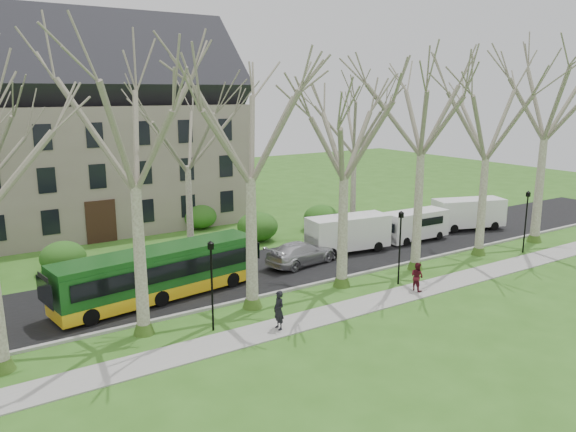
% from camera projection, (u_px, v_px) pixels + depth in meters
% --- Properties ---
extents(ground, '(120.00, 120.00, 0.00)m').
position_uv_depth(ground, '(305.00, 299.00, 30.64)').
color(ground, '#32621C').
rests_on(ground, ground).
extents(sidewalk, '(70.00, 2.00, 0.06)m').
position_uv_depth(sidewalk, '(333.00, 313.00, 28.59)').
color(sidewalk, gray).
rests_on(sidewalk, ground).
extents(road, '(80.00, 8.00, 0.06)m').
position_uv_depth(road, '(255.00, 272.00, 35.12)').
color(road, black).
rests_on(road, ground).
extents(curb, '(80.00, 0.25, 0.14)m').
position_uv_depth(curb, '(290.00, 290.00, 31.85)').
color(curb, '#A5A39E').
rests_on(curb, ground).
extents(building, '(26.50, 12.20, 16.00)m').
position_uv_depth(building, '(75.00, 129.00, 45.28)').
color(building, gray).
rests_on(building, ground).
extents(tree_row_verge, '(49.00, 7.00, 14.00)m').
position_uv_depth(tree_row_verge, '(302.00, 171.00, 29.36)').
color(tree_row_verge, gray).
rests_on(tree_row_verge, ground).
extents(tree_row_far, '(33.00, 7.00, 12.00)m').
position_uv_depth(tree_row_far, '(195.00, 169.00, 37.60)').
color(tree_row_far, gray).
rests_on(tree_row_far, ground).
extents(lamp_row, '(36.22, 0.22, 4.30)m').
position_uv_depth(lamp_row, '(316.00, 258.00, 29.26)').
color(lamp_row, black).
rests_on(lamp_row, ground).
extents(hedges, '(30.60, 8.60, 2.00)m').
position_uv_depth(hedges, '(137.00, 238.00, 39.36)').
color(hedges, '#215819').
rests_on(hedges, ground).
extents(bus_follow, '(11.64, 3.91, 2.86)m').
position_uv_depth(bus_follow, '(160.00, 273.00, 30.32)').
color(bus_follow, '#164E19').
rests_on(bus_follow, road).
extents(sedan, '(5.43, 2.92, 1.50)m').
position_uv_depth(sedan, '(301.00, 253.00, 36.45)').
color(sedan, '#B2B1B6').
rests_on(sedan, road).
extents(van_a, '(6.06, 2.88, 2.54)m').
position_uv_depth(van_a, '(348.00, 234.00, 39.20)').
color(van_a, white).
rests_on(van_a, road).
extents(van_b, '(5.25, 2.08, 2.26)m').
position_uv_depth(van_b, '(415.00, 226.00, 42.19)').
color(van_b, white).
rests_on(van_b, road).
extents(van_c, '(6.08, 3.79, 2.50)m').
position_uv_depth(van_c, '(468.00, 214.00, 45.65)').
color(van_c, white).
rests_on(van_c, road).
extents(pedestrian_a, '(0.47, 0.70, 1.88)m').
position_uv_depth(pedestrian_a, '(279.00, 310.00, 26.45)').
color(pedestrian_a, black).
rests_on(pedestrian_a, sidewalk).
extents(pedestrian_b, '(0.66, 0.83, 1.63)m').
position_uv_depth(pedestrian_b, '(417.00, 277.00, 31.62)').
color(pedestrian_b, '#4E121C').
rests_on(pedestrian_b, sidewalk).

